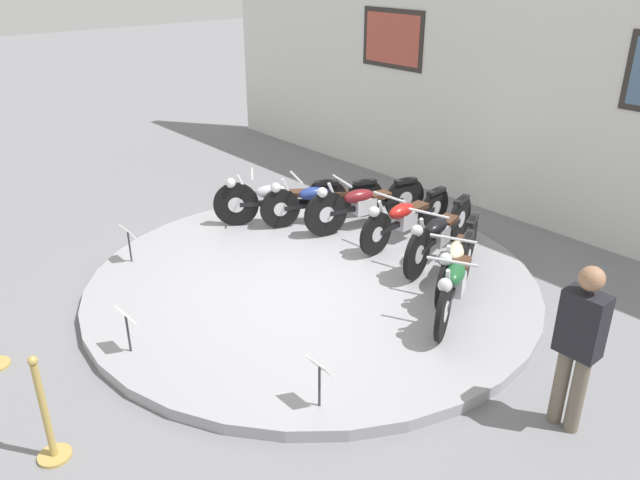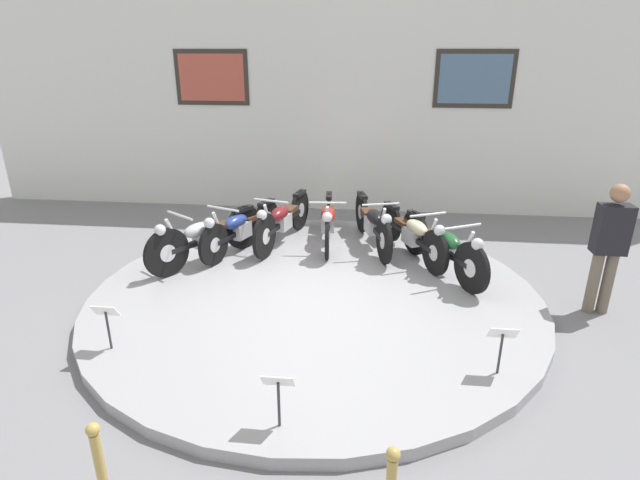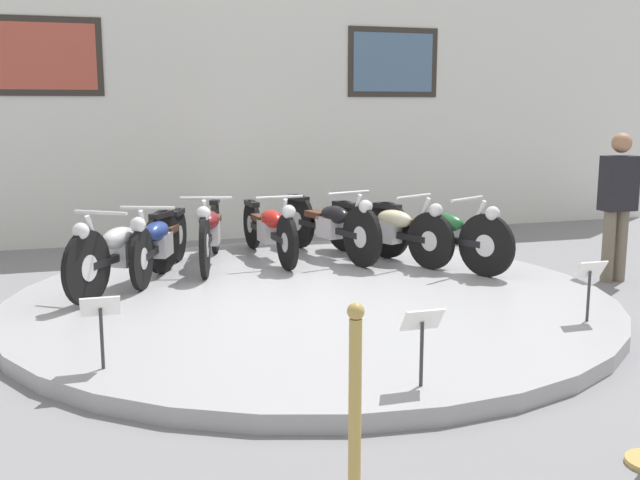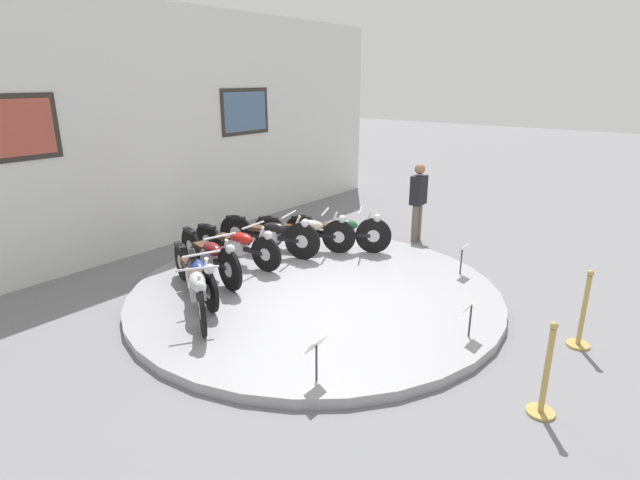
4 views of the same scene
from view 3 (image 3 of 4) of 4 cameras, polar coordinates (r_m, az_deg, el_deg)
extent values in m
plane|color=slate|center=(7.11, -0.68, -5.13)|extent=(60.00, 60.00, 0.00)
cylinder|color=#99999E|center=(7.10, -0.68, -4.63)|extent=(5.62, 5.62, 0.13)
cube|color=silver|center=(10.73, -6.86, 12.25)|extent=(14.00, 0.20, 4.55)
cube|color=#2D2823|center=(10.46, -20.15, 13.01)|extent=(1.40, 0.02, 1.00)
cube|color=#B24C3D|center=(10.46, -20.16, 13.01)|extent=(1.24, 0.02, 0.84)
cube|color=#2D2823|center=(11.32, 5.60, 13.32)|extent=(1.40, 0.02, 1.00)
cube|color=slate|center=(11.31, 5.61, 13.32)|extent=(1.24, 0.02, 0.84)
cylinder|color=black|center=(6.93, -17.34, -2.05)|extent=(0.42, 0.59, 0.67)
cylinder|color=silver|center=(6.93, -17.34, -2.05)|extent=(0.19, 0.23, 0.24)
cylinder|color=black|center=(8.06, -11.93, -0.13)|extent=(0.42, 0.59, 0.67)
cylinder|color=silver|center=(8.06, -11.93, -0.13)|extent=(0.19, 0.23, 0.24)
cube|color=black|center=(7.48, -14.43, -1.02)|extent=(0.76, 1.07, 0.07)
cube|color=silver|center=(7.45, -14.60, -0.92)|extent=(0.35, 0.38, 0.24)
ellipsoid|color=#B2B5BA|center=(7.34, -15.06, 0.16)|extent=(0.45, 0.52, 0.20)
cube|color=#472D1E|center=(7.64, -13.62, 0.32)|extent=(0.35, 0.38, 0.07)
cube|color=black|center=(8.01, -12.01, 1.88)|extent=(0.29, 0.35, 0.06)
cylinder|color=silver|center=(7.01, -16.75, -0.21)|extent=(0.18, 0.23, 0.54)
cylinder|color=silver|center=(7.06, -16.37, 2.02)|extent=(0.46, 0.33, 0.03)
sphere|color=silver|center=(6.82, -17.78, 0.65)|extent=(0.15, 0.15, 0.15)
cylinder|color=black|center=(7.38, -13.45, -1.40)|extent=(0.27, 0.58, 0.60)
cylinder|color=silver|center=(7.38, -13.45, -1.40)|extent=(0.14, 0.22, 0.21)
cylinder|color=black|center=(8.66, -10.79, 0.39)|extent=(0.27, 0.58, 0.60)
cylinder|color=silver|center=(8.66, -10.79, 0.39)|extent=(0.14, 0.22, 0.21)
cube|color=black|center=(8.02, -12.02, -0.43)|extent=(0.51, 1.18, 0.07)
cube|color=silver|center=(7.98, -12.10, -0.34)|extent=(0.30, 0.37, 0.24)
ellipsoid|color=navy|center=(7.85, -12.34, 0.67)|extent=(0.38, 0.53, 0.20)
cube|color=#472D1E|center=(8.20, -11.63, 0.81)|extent=(0.30, 0.37, 0.07)
cube|color=black|center=(8.62, -10.85, 2.08)|extent=(0.22, 0.37, 0.06)
cylinder|color=silver|center=(7.49, -13.18, 0.33)|extent=(0.13, 0.25, 0.54)
cylinder|color=silver|center=(7.55, -13.02, 2.42)|extent=(0.51, 0.23, 0.03)
sphere|color=silver|center=(7.27, -13.70, 1.14)|extent=(0.15, 0.15, 0.15)
cylinder|color=black|center=(7.76, -8.77, -0.42)|extent=(0.21, 0.67, 0.67)
cylinder|color=silver|center=(7.76, -8.77, -0.42)|extent=(0.12, 0.24, 0.24)
cylinder|color=black|center=(9.08, -7.98, 1.16)|extent=(0.21, 0.67, 0.67)
cylinder|color=silver|center=(9.08, -7.98, 1.16)|extent=(0.12, 0.24, 0.24)
cube|color=black|center=(8.42, -8.35, 0.43)|extent=(0.36, 1.22, 0.07)
cube|color=silver|center=(8.38, -8.37, 0.52)|extent=(0.27, 0.36, 0.24)
ellipsoid|color=maroon|center=(8.25, -8.46, 1.50)|extent=(0.33, 0.52, 0.20)
cube|color=#472D1E|center=(8.61, -8.25, 1.60)|extent=(0.27, 0.36, 0.07)
cube|color=black|center=(9.04, -8.03, 2.95)|extent=(0.18, 0.37, 0.06)
cylinder|color=silver|center=(7.87, -8.71, 1.21)|extent=(0.10, 0.25, 0.54)
cylinder|color=silver|center=(7.94, -8.69, 3.19)|extent=(0.53, 0.16, 0.03)
sphere|color=silver|center=(7.64, -8.88, 2.01)|extent=(0.15, 0.15, 0.15)
cylinder|color=black|center=(8.04, -2.51, -0.18)|extent=(0.10, 0.61, 0.61)
cylinder|color=silver|center=(8.04, -2.51, -0.18)|extent=(0.08, 0.22, 0.21)
cylinder|color=black|center=(9.31, -5.20, 1.22)|extent=(0.10, 0.61, 0.61)
cylinder|color=silver|center=(9.31, -5.20, 1.22)|extent=(0.08, 0.22, 0.21)
cube|color=black|center=(8.67, -3.96, 0.57)|extent=(0.16, 1.24, 0.07)
cube|color=silver|center=(8.63, -3.88, 0.66)|extent=(0.22, 0.33, 0.24)
ellipsoid|color=red|center=(8.51, -3.69, 1.62)|extent=(0.25, 0.49, 0.20)
cube|color=#472D1E|center=(8.86, -4.39, 1.69)|extent=(0.22, 0.33, 0.07)
cube|color=black|center=(9.27, -5.23, 2.79)|extent=(0.13, 0.37, 0.06)
cylinder|color=silver|center=(8.14, -2.86, 1.38)|extent=(0.06, 0.25, 0.54)
cylinder|color=silver|center=(8.21, -3.12, 3.28)|extent=(0.54, 0.07, 0.03)
sphere|color=silver|center=(7.93, -2.39, 2.16)|extent=(0.15, 0.15, 0.15)
cylinder|color=black|center=(8.18, 3.22, 0.24)|extent=(0.23, 0.66, 0.67)
cylinder|color=silver|center=(8.18, 3.22, 0.24)|extent=(0.12, 0.24, 0.24)
cylinder|color=black|center=(9.30, -1.63, 1.46)|extent=(0.23, 0.66, 0.67)
cylinder|color=silver|center=(9.30, -1.63, 1.46)|extent=(0.12, 0.24, 0.24)
cube|color=black|center=(8.73, 0.64, 0.89)|extent=(0.40, 1.22, 0.07)
cube|color=silver|center=(8.69, 0.78, 0.98)|extent=(0.28, 0.36, 0.24)
ellipsoid|color=black|center=(8.59, 1.15, 1.95)|extent=(0.34, 0.52, 0.20)
cube|color=#472D1E|center=(8.89, -0.13, 1.97)|extent=(0.28, 0.36, 0.07)
cube|color=black|center=(9.26, -1.64, 3.21)|extent=(0.19, 0.37, 0.06)
cylinder|color=silver|center=(8.27, 2.63, 1.76)|extent=(0.11, 0.25, 0.54)
cylinder|color=silver|center=(8.32, 2.22, 3.62)|extent=(0.53, 0.17, 0.03)
sphere|color=silver|center=(8.08, 3.49, 2.55)|extent=(0.15, 0.15, 0.15)
cylinder|color=black|center=(8.16, 8.43, -0.06)|extent=(0.31, 0.59, 0.62)
cylinder|color=silver|center=(8.16, 8.43, -0.06)|extent=(0.15, 0.22, 0.22)
cylinder|color=black|center=(9.08, 1.90, 1.08)|extent=(0.31, 0.59, 0.62)
cylinder|color=silver|center=(9.08, 1.90, 1.08)|extent=(0.15, 0.22, 0.22)
cube|color=black|center=(8.61, 4.99, 0.54)|extent=(0.58, 1.16, 0.07)
cube|color=silver|center=(8.58, 5.19, 0.64)|extent=(0.31, 0.37, 0.24)
ellipsoid|color=beige|center=(8.48, 5.70, 1.62)|extent=(0.40, 0.53, 0.20)
cube|color=#472D1E|center=(8.73, 3.96, 1.63)|extent=(0.31, 0.37, 0.07)
cube|color=black|center=(9.04, 1.91, 2.73)|extent=(0.24, 0.37, 0.06)
cylinder|color=silver|center=(8.23, 7.68, 1.45)|extent=(0.14, 0.25, 0.54)
cylinder|color=silver|center=(8.26, 7.15, 3.32)|extent=(0.50, 0.25, 0.03)
sphere|color=silver|center=(8.07, 8.82, 2.26)|extent=(0.15, 0.15, 0.15)
cylinder|color=black|center=(7.91, 12.56, -0.40)|extent=(0.35, 0.61, 0.66)
cylinder|color=silver|center=(7.91, 12.56, -0.40)|extent=(0.16, 0.23, 0.23)
cylinder|color=black|center=(8.70, 5.12, 0.77)|extent=(0.35, 0.61, 0.66)
cylinder|color=silver|center=(8.70, 5.12, 0.77)|extent=(0.16, 0.23, 0.23)
cube|color=black|center=(8.29, 8.66, 0.21)|extent=(0.63, 1.14, 0.07)
cube|color=silver|center=(8.26, 8.88, 0.31)|extent=(0.32, 0.38, 0.24)
ellipsoid|color=#1E562D|center=(8.17, 9.47, 1.33)|extent=(0.41, 0.53, 0.20)
cube|color=#472D1E|center=(8.40, 7.49, 1.34)|extent=(0.32, 0.38, 0.07)
cube|color=black|center=(8.66, 5.15, 2.59)|extent=(0.25, 0.37, 0.06)
cylinder|color=silver|center=(7.95, 11.72, 1.15)|extent=(0.15, 0.24, 0.54)
cylinder|color=silver|center=(7.98, 11.14, 3.09)|extent=(0.50, 0.27, 0.03)
sphere|color=silver|center=(7.82, 13.02, 1.99)|extent=(0.15, 0.15, 0.15)
cylinder|color=#333338|center=(5.27, -16.28, -7.24)|extent=(0.02, 0.02, 0.42)
cube|color=white|center=(5.21, -16.41, -4.88)|extent=(0.26, 0.11, 0.15)
cylinder|color=#333338|center=(4.81, 7.74, -8.62)|extent=(0.02, 0.02, 0.42)
cube|color=white|center=(4.74, 7.81, -6.04)|extent=(0.26, 0.11, 0.15)
cylinder|color=#333338|center=(6.53, 19.77, -4.07)|extent=(0.02, 0.02, 0.42)
cube|color=white|center=(6.48, 19.89, -2.14)|extent=(0.26, 0.11, 0.15)
cylinder|color=#6B6051|center=(8.61, 21.11, -0.47)|extent=(0.13, 0.13, 0.78)
cylinder|color=#6B6051|center=(8.71, 21.93, -0.40)|extent=(0.13, 0.13, 0.78)
cube|color=black|center=(8.57, 21.82, 4.03)|extent=(0.36, 0.22, 0.58)
sphere|color=#9E7051|center=(8.54, 22.01, 6.88)|extent=(0.21, 0.21, 0.21)
cylinder|color=tan|center=(3.51, 2.67, -13.50)|extent=(0.06, 0.06, 0.95)
sphere|color=tan|center=(3.33, 2.74, -5.45)|extent=(0.08, 0.08, 0.08)
camera|label=1|loc=(7.83, 59.55, 20.16)|focal=35.00mm
camera|label=2|loc=(2.99, 57.36, 27.59)|focal=28.00mm
camera|label=4|loc=(4.42, -79.45, 19.79)|focal=28.00mm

